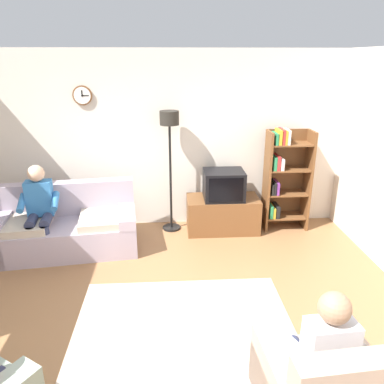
{
  "coord_description": "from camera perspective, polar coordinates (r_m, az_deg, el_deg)",
  "views": [
    {
      "loc": [
        0.11,
        -3.05,
        2.56
      ],
      "look_at": [
        0.37,
        1.08,
        1.07
      ],
      "focal_mm": 34.85,
      "sensor_mm": 36.0,
      "label": 1
    }
  ],
  "objects": [
    {
      "name": "person_on_couch",
      "position": [
        5.36,
        -22.37,
        -2.06
      ],
      "size": [
        0.55,
        0.57,
        1.24
      ],
      "color": "#3372B2",
      "rests_on": "ground_plane"
    },
    {
      "name": "tv_stand",
      "position": [
        5.83,
        4.7,
        -3.38
      ],
      "size": [
        1.1,
        0.56,
        0.54
      ],
      "color": "brown",
      "rests_on": "ground_plane"
    },
    {
      "name": "person_in_right_armchair",
      "position": [
        3.04,
        19.18,
        -21.59
      ],
      "size": [
        0.53,
        0.56,
        1.12
      ],
      "color": "silver",
      "rests_on": "ground_plane"
    },
    {
      "name": "bookshelf",
      "position": [
        5.91,
        13.84,
        2.2
      ],
      "size": [
        0.68,
        0.36,
        1.59
      ],
      "color": "brown",
      "rests_on": "ground_plane"
    },
    {
      "name": "couch",
      "position": [
        5.52,
        -18.61,
        -5.33
      ],
      "size": [
        1.99,
        1.1,
        0.9
      ],
      "color": "#A899A8",
      "rests_on": "ground_plane"
    },
    {
      "name": "ground_plane",
      "position": [
        3.98,
        -4.58,
        -20.24
      ],
      "size": [
        12.0,
        12.0,
        0.0
      ],
      "primitive_type": "plane",
      "color": "#8C603D"
    },
    {
      "name": "back_wall_assembly",
      "position": [
        5.84,
        -4.64,
        7.8
      ],
      "size": [
        6.2,
        0.17,
        2.7
      ],
      "color": "silver",
      "rests_on": "ground_plane"
    },
    {
      "name": "tv",
      "position": [
        5.64,
        4.87,
        1.09
      ],
      "size": [
        0.6,
        0.49,
        0.44
      ],
      "color": "black",
      "rests_on": "tv_stand"
    },
    {
      "name": "floor_lamp",
      "position": [
        5.51,
        -3.43,
        8.17
      ],
      "size": [
        0.28,
        0.28,
        1.85
      ],
      "color": "black",
      "rests_on": "ground_plane"
    },
    {
      "name": "area_rug",
      "position": [
        3.97,
        -1.16,
        -20.28
      ],
      "size": [
        2.2,
        1.7,
        0.01
      ],
      "primitive_type": "cube",
      "color": "#AD9E8E",
      "rests_on": "ground_plane"
    }
  ]
}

